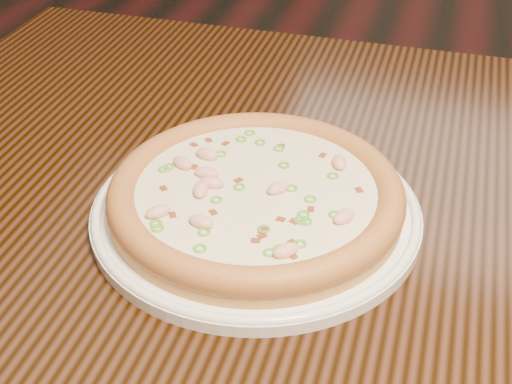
# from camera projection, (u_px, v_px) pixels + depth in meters

# --- Properties ---
(ground) EXTENTS (9.00, 9.00, 0.00)m
(ground) POSITION_uv_depth(u_px,v_px,m) (403.00, 235.00, 1.87)
(ground) COLOR black
(hero_table) EXTENTS (1.20, 0.80, 0.75)m
(hero_table) POSITION_uv_depth(u_px,v_px,m) (377.00, 282.00, 0.76)
(hero_table) COLOR black
(hero_table) RESTS_ON ground
(plate) EXTENTS (0.32, 0.32, 0.02)m
(plate) POSITION_uv_depth(u_px,v_px,m) (256.00, 210.00, 0.69)
(plate) COLOR white
(plate) RESTS_ON hero_table
(pizza) EXTENTS (0.28, 0.28, 0.03)m
(pizza) POSITION_uv_depth(u_px,v_px,m) (256.00, 195.00, 0.68)
(pizza) COLOR #BB8845
(pizza) RESTS_ON plate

